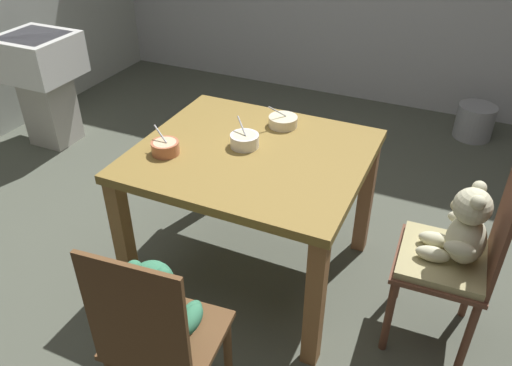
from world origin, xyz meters
name	(u,v)px	position (x,y,z in m)	size (l,w,h in m)	color
ground_plane	(252,271)	(0.00, 0.00, -0.02)	(5.20, 5.20, 0.04)	#4D5145
dining_table	(252,172)	(0.00, 0.00, 0.64)	(1.09, 0.97, 0.76)	olive
teddy_chair_near_right	(458,245)	(0.99, -0.05, 0.56)	(0.41, 0.43, 0.89)	brown
teddy_chair_near_front	(159,321)	(0.07, -0.93, 0.57)	(0.43, 0.40, 0.95)	brown
porridge_bowl_cream_far_center	(283,121)	(0.04, 0.31, 0.79)	(0.15, 0.15, 0.13)	beige
porridge_bowl_terracotta_near_left	(165,147)	(-0.36, -0.19, 0.79)	(0.14, 0.13, 0.13)	#BA6948
porridge_bowl_white_center	(245,140)	(-0.05, 0.03, 0.79)	(0.14, 0.14, 0.13)	white
sink_basin	(42,74)	(-2.05, 0.71, 0.56)	(0.51, 0.48, 0.85)	#B7B2A8
metal_pail	(475,122)	(0.97, 2.15, 0.14)	(0.30, 0.30, 0.27)	#93969B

